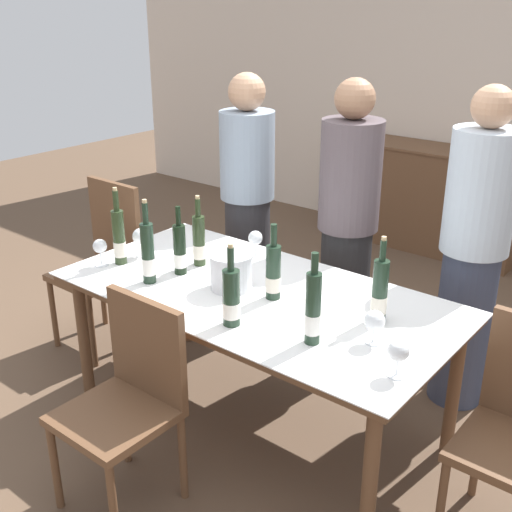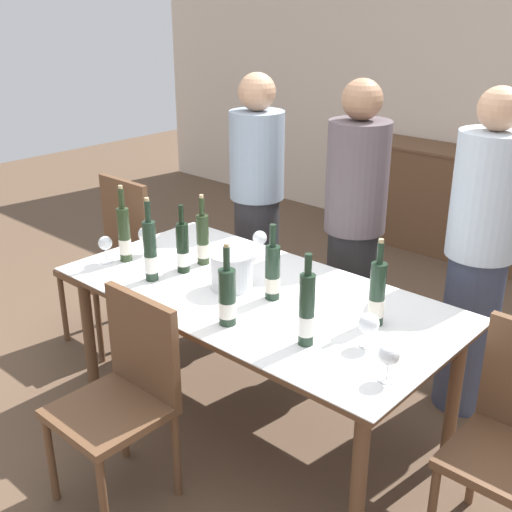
% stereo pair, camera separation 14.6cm
% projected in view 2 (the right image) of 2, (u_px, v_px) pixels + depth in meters
% --- Properties ---
extents(ground_plane, '(12.00, 12.00, 0.00)m').
position_uv_depth(ground_plane, '(256.00, 420.00, 3.26)').
color(ground_plane, brown).
extents(sideboard_cabinet, '(1.56, 0.46, 0.86)m').
position_uv_depth(sideboard_cabinet, '(447.00, 201.00, 5.27)').
color(sideboard_cabinet, brown).
rests_on(sideboard_cabinet, ground_plane).
extents(dining_table, '(1.89, 0.96, 0.72)m').
position_uv_depth(dining_table, '(256.00, 304.00, 3.01)').
color(dining_table, brown).
rests_on(dining_table, ground_plane).
extents(ice_bucket, '(0.21, 0.21, 0.17)m').
position_uv_depth(ice_bucket, '(232.00, 270.00, 2.99)').
color(ice_bucket, silver).
rests_on(ice_bucket, dining_table).
extents(wine_bottle_0, '(0.07, 0.07, 0.36)m').
position_uv_depth(wine_bottle_0, '(272.00, 273.00, 2.88)').
color(wine_bottle_0, '#1E3323').
rests_on(wine_bottle_0, dining_table).
extents(wine_bottle_1, '(0.06, 0.06, 0.38)m').
position_uv_depth(wine_bottle_1, '(307.00, 311.00, 2.49)').
color(wine_bottle_1, '#1E3323').
rests_on(wine_bottle_1, dining_table).
extents(wine_bottle_2, '(0.06, 0.06, 0.37)m').
position_uv_depth(wine_bottle_2, '(203.00, 240.00, 3.25)').
color(wine_bottle_2, '#28381E').
rests_on(wine_bottle_2, dining_table).
extents(wine_bottle_3, '(0.06, 0.06, 0.41)m').
position_uv_depth(wine_bottle_3, '(150.00, 252.00, 3.06)').
color(wine_bottle_3, '#1E3323').
rests_on(wine_bottle_3, dining_table).
extents(wine_bottle_4, '(0.06, 0.06, 0.35)m').
position_uv_depth(wine_bottle_4, '(183.00, 249.00, 3.16)').
color(wine_bottle_4, black).
rests_on(wine_bottle_4, dining_table).
extents(wine_bottle_5, '(0.06, 0.06, 0.40)m').
position_uv_depth(wine_bottle_5, '(124.00, 235.00, 3.28)').
color(wine_bottle_5, '#28381E').
rests_on(wine_bottle_5, dining_table).
extents(wine_bottle_6, '(0.07, 0.07, 0.38)m').
position_uv_depth(wine_bottle_6, '(377.00, 295.00, 2.65)').
color(wine_bottle_6, '#1E3323').
rests_on(wine_bottle_6, dining_table).
extents(wine_bottle_7, '(0.07, 0.07, 0.36)m').
position_uv_depth(wine_bottle_7, '(227.00, 298.00, 2.65)').
color(wine_bottle_7, '#1E3323').
rests_on(wine_bottle_7, dining_table).
extents(wine_glass_0, '(0.07, 0.07, 0.14)m').
position_uv_depth(wine_glass_0, '(105.00, 244.00, 3.28)').
color(wine_glass_0, white).
rests_on(wine_glass_0, dining_table).
extents(wine_glass_1, '(0.08, 0.08, 0.14)m').
position_uv_depth(wine_glass_1, '(389.00, 356.00, 2.27)').
color(wine_glass_1, white).
rests_on(wine_glass_1, dining_table).
extents(wine_glass_2, '(0.08, 0.08, 0.15)m').
position_uv_depth(wine_glass_2, '(260.00, 239.00, 3.34)').
color(wine_glass_2, white).
rests_on(wine_glass_2, dining_table).
extents(wine_glass_3, '(0.08, 0.08, 0.14)m').
position_uv_depth(wine_glass_3, '(369.00, 324.00, 2.49)').
color(wine_glass_3, white).
rests_on(wine_glass_3, dining_table).
extents(wine_glass_4, '(0.09, 0.09, 0.15)m').
position_uv_depth(wine_glass_4, '(146.00, 235.00, 3.38)').
color(wine_glass_4, white).
rests_on(wine_glass_4, dining_table).
extents(chair_near_front, '(0.42, 0.42, 0.89)m').
position_uv_depth(chair_near_front, '(125.00, 387.00, 2.64)').
color(chair_near_front, brown).
rests_on(chair_near_front, ground_plane).
extents(chair_left_end, '(0.42, 0.42, 0.99)m').
position_uv_depth(chair_left_end, '(114.00, 252.00, 3.88)').
color(chair_left_end, brown).
rests_on(chair_left_end, ground_plane).
extents(person_host, '(0.33, 0.33, 1.60)m').
position_uv_depth(person_host, '(257.00, 205.00, 3.94)').
color(person_host, '#2D2D33').
rests_on(person_host, ground_plane).
extents(person_guest_left, '(0.33, 0.33, 1.62)m').
position_uv_depth(person_guest_left, '(354.00, 231.00, 3.49)').
color(person_guest_left, '#262628').
rests_on(person_guest_left, ground_plane).
extents(person_guest_right, '(0.33, 0.33, 1.64)m').
position_uv_depth(person_guest_right, '(479.00, 259.00, 3.09)').
color(person_guest_right, '#383F56').
rests_on(person_guest_right, ground_plane).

